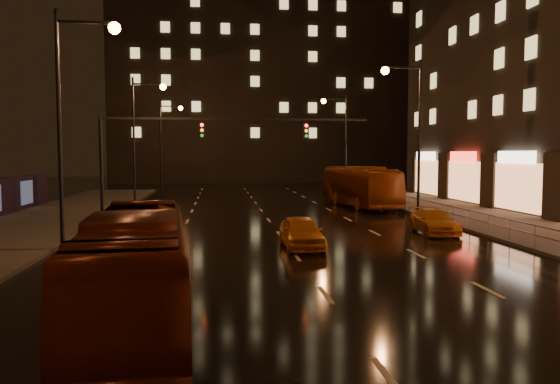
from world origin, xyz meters
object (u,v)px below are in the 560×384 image
at_px(taxi_near, 301,232).
at_px(taxi_far, 434,222).
at_px(bus_curb, 360,186).
at_px(bus_red, 136,267).

height_order(taxi_near, taxi_far, taxi_near).
bearing_deg(taxi_far, bus_curb, 93.49).
height_order(bus_curb, taxi_near, bus_curb).
bearing_deg(bus_curb, bus_red, -120.18).
height_order(bus_red, bus_curb, bus_curb).
distance_m(taxi_near, taxi_far, 8.31).
bearing_deg(bus_red, taxi_near, 55.55).
bearing_deg(taxi_near, taxi_far, 24.89).
bearing_deg(bus_curb, taxi_far, -94.73).
xyz_separation_m(bus_red, taxi_far, (13.11, 13.48, -0.76)).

